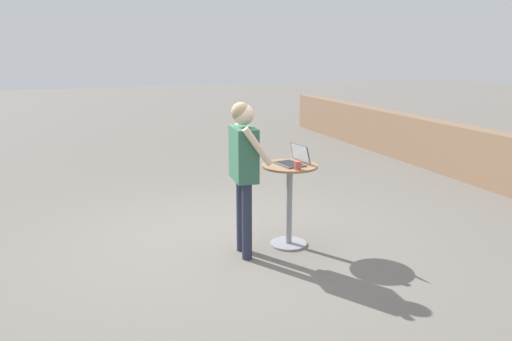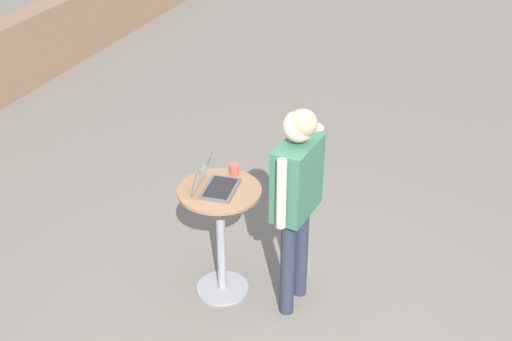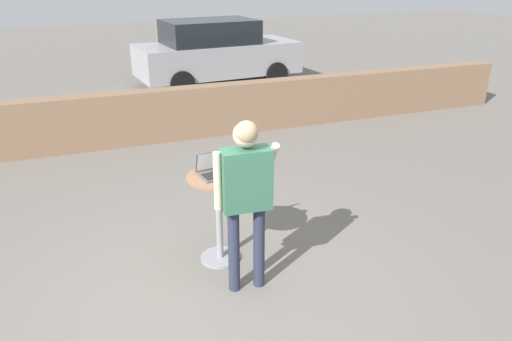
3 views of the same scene
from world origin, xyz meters
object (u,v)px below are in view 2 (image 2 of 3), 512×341
at_px(cafe_table, 221,227).
at_px(coffee_mug, 234,170).
at_px(laptop, 214,183).
at_px(standing_person, 297,185).

distance_m(cafe_table, coffee_mug, 0.46).
height_order(cafe_table, coffee_mug, coffee_mug).
xyz_separation_m(cafe_table, laptop, (-0.01, 0.04, 0.39)).
xyz_separation_m(laptop, standing_person, (0.09, -0.62, 0.08)).
bearing_deg(laptop, coffee_mug, -12.63).
bearing_deg(cafe_table, coffee_mug, -2.92).
bearing_deg(standing_person, coffee_mug, 75.02).
height_order(laptop, coffee_mug, laptop).
bearing_deg(laptop, standing_person, -81.41).
bearing_deg(cafe_table, laptop, 99.63).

